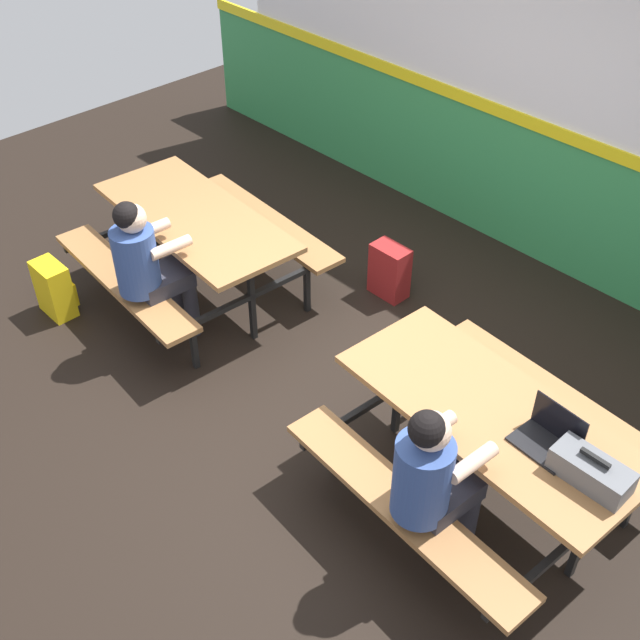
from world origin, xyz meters
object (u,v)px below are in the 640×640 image
object	(u,v)px
picnic_table_left	(196,233)
student_further	(432,476)
toolbox_grey	(591,471)
backpack_dark	(390,271)
student_nearer	(147,262)
laptop_dark	(548,437)
picnic_table_right	(487,431)
satchel_spare	(55,289)

from	to	relation	value
picnic_table_left	student_further	distance (m)	2.87
toolbox_grey	backpack_dark	bearing A→B (deg)	153.84
student_nearer	laptop_dark	bearing A→B (deg)	10.99
picnic_table_right	satchel_spare	size ratio (longest dim) A/B	4.08
student_nearer	satchel_spare	bearing A→B (deg)	-155.73
picnic_table_right	laptop_dark	xyz separation A→B (m)	(0.35, 0.01, 0.21)
laptop_dark	toolbox_grey	world-z (taller)	laptop_dark
student_nearer	satchel_spare	size ratio (longest dim) A/B	2.74
satchel_spare	student_nearer	bearing A→B (deg)	24.27
picnic_table_right	backpack_dark	distance (m)	2.08
picnic_table_left	student_further	world-z (taller)	student_further
picnic_table_left	picnic_table_right	bearing A→B (deg)	-0.68
student_nearer	student_further	distance (m)	2.57
student_nearer	satchel_spare	xyz separation A→B (m)	(-0.81, -0.37, -0.49)
picnic_table_left	picnic_table_right	distance (m)	2.74
student_further	satchel_spare	size ratio (longest dim) A/B	2.74
picnic_table_right	student_nearer	xyz separation A→B (m)	(-2.51, -0.54, 0.13)
backpack_dark	laptop_dark	bearing A→B (deg)	-27.93
student_nearer	backpack_dark	bearing A→B (deg)	64.60
picnic_table_right	toolbox_grey	size ratio (longest dim) A/B	4.49
toolbox_grey	satchel_spare	distance (m)	4.09
laptop_dark	toolbox_grey	xyz separation A→B (m)	(0.28, -0.06, 0.02)
backpack_dark	satchel_spare	xyz separation A→B (m)	(-1.60, -2.02, 0.00)
picnic_table_right	toolbox_grey	distance (m)	0.67
picnic_table_left	student_nearer	world-z (taller)	student_nearer
student_nearer	backpack_dark	xyz separation A→B (m)	(0.79, 1.65, -0.49)
backpack_dark	toolbox_grey	bearing A→B (deg)	-26.16
picnic_table_right	satchel_spare	bearing A→B (deg)	-164.70
laptop_dark	backpack_dark	bearing A→B (deg)	152.07
backpack_dark	satchel_spare	size ratio (longest dim) A/B	1.00
picnic_table_left	toolbox_grey	bearing A→B (deg)	-1.30
student_nearer	student_further	size ratio (longest dim) A/B	1.00
student_further	satchel_spare	bearing A→B (deg)	-174.16
toolbox_grey	picnic_table_left	bearing A→B (deg)	178.70
student_nearer	laptop_dark	distance (m)	2.91
student_further	satchel_spare	xyz separation A→B (m)	(-3.39, -0.35, -0.49)
laptop_dark	satchel_spare	xyz separation A→B (m)	(-3.67, -0.92, -0.57)
picnic_table_left	toolbox_grey	size ratio (longest dim) A/B	4.49
picnic_table_right	backpack_dark	xyz separation A→B (m)	(-1.72, 1.11, -0.36)
picnic_table_left	laptop_dark	bearing A→B (deg)	-0.36
picnic_table_right	backpack_dark	size ratio (longest dim) A/B	4.08
toolbox_grey	satchel_spare	bearing A→B (deg)	-167.66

